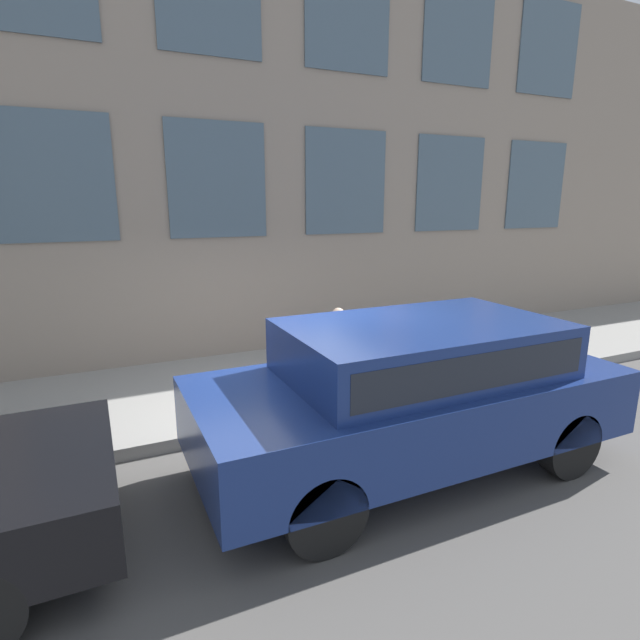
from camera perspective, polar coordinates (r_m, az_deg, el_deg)
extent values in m
plane|color=#514F4C|center=(6.75, -4.00, -12.41)|extent=(80.00, 80.00, 0.00)
cube|color=gray|center=(8.07, -7.98, -7.42)|extent=(3.10, 60.00, 0.17)
cube|color=gray|center=(9.22, -12.02, 18.11)|extent=(0.30, 40.00, 7.47)
cube|color=#4C6070|center=(13.00, 23.44, 13.91)|extent=(0.03, 1.70, 1.94)
cube|color=#4C6070|center=(11.29, 14.65, 14.79)|extent=(0.03, 1.70, 1.94)
cube|color=#4C6070|center=(9.92, 3.02, 15.44)|extent=(0.03, 1.70, 1.94)
cube|color=#4C6070|center=(9.03, -11.62, 15.39)|extent=(0.03, 1.70, 1.94)
cube|color=#4C6070|center=(8.79, -28.10, 14.19)|extent=(0.03, 1.70, 1.94)
cube|color=#4C6070|center=(13.40, 24.72, 26.40)|extent=(0.03, 1.70, 1.94)
cube|color=#4C6070|center=(11.75, 15.61, 29.10)|extent=(0.03, 1.70, 1.94)
cube|color=#4C6070|center=(10.43, 3.25, 31.63)|extent=(0.03, 1.70, 1.94)
cylinder|color=red|center=(7.43, -2.19, -8.29)|extent=(0.37, 0.37, 0.04)
cylinder|color=red|center=(7.33, -2.21, -6.25)|extent=(0.27, 0.27, 0.60)
sphere|color=maroon|center=(7.24, -2.23, -4.00)|extent=(0.29, 0.29, 0.29)
cylinder|color=black|center=(7.21, -2.24, -3.35)|extent=(0.10, 0.10, 0.11)
cylinder|color=red|center=(7.38, -0.87, -5.52)|extent=(0.09, 0.10, 0.09)
cylinder|color=red|center=(7.25, -3.58, -5.91)|extent=(0.09, 0.10, 0.09)
cylinder|color=#232328|center=(7.81, 2.25, -5.14)|extent=(0.08, 0.08, 0.57)
cylinder|color=#232328|center=(7.91, 1.86, -4.89)|extent=(0.08, 0.08, 0.57)
cube|color=white|center=(7.72, 2.09, -1.52)|extent=(0.15, 0.11, 0.43)
cylinder|color=white|center=(7.62, 2.46, -1.63)|extent=(0.07, 0.07, 0.40)
cylinder|color=white|center=(7.81, 1.72, -1.25)|extent=(0.07, 0.07, 0.40)
sphere|color=beige|center=(7.65, 2.11, 0.71)|extent=(0.19, 0.19, 0.19)
cylinder|color=black|center=(4.52, 0.46, -21.18)|extent=(0.24, 0.74, 0.74)
cylinder|color=black|center=(5.96, -7.04, -12.16)|extent=(0.24, 0.74, 0.74)
cylinder|color=black|center=(6.20, 26.53, -12.53)|extent=(0.24, 0.74, 0.74)
cylinder|color=black|center=(7.32, 15.63, -7.61)|extent=(0.24, 0.74, 0.74)
cube|color=navy|center=(5.68, 10.22, -9.56)|extent=(2.02, 4.74, 0.73)
cube|color=navy|center=(5.53, 11.51, -3.10)|extent=(1.78, 2.94, 0.57)
cube|color=#1E232D|center=(5.53, 11.51, -3.10)|extent=(1.79, 2.71, 0.36)
cylinder|color=black|center=(5.90, -32.20, -14.82)|extent=(0.24, 0.70, 0.70)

